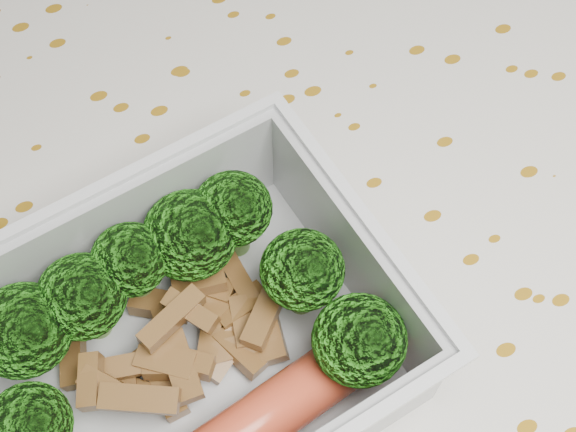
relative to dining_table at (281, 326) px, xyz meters
name	(u,v)px	position (x,y,z in m)	size (l,w,h in m)	color
dining_table	(281,326)	(0.00, 0.00, 0.00)	(1.40, 0.90, 0.75)	brown
tablecloth	(280,293)	(0.00, 0.00, 0.05)	(1.46, 0.96, 0.19)	silver
lunch_container	(183,359)	(-0.06, -0.04, 0.11)	(0.21, 0.17, 0.07)	silver
broccoli_florets	(166,310)	(-0.06, -0.02, 0.13)	(0.17, 0.13, 0.05)	#608C3F
meat_pile	(184,344)	(-0.06, -0.03, 0.11)	(0.11, 0.07, 0.03)	brown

